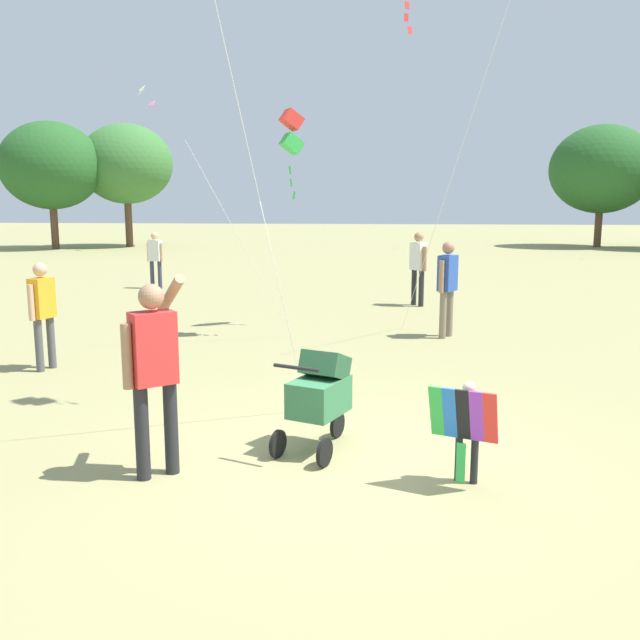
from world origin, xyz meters
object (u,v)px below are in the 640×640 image
(person_couple_left, at_px, (43,307))
(person_sitting_far, at_px, (418,263))
(person_kid_running, at_px, (155,255))
(person_red_shirt, at_px, (447,281))
(stroller, at_px, (320,392))
(person_adult_flyer, at_px, (154,362))
(kite_green_novelty, at_px, (291,133))
(child_with_butterfly_kite, at_px, (467,422))

(person_couple_left, bearing_deg, person_sitting_far, 49.16)
(person_sitting_far, relative_size, person_kid_running, 1.10)
(person_red_shirt, bearing_deg, person_sitting_far, 95.08)
(person_kid_running, bearing_deg, person_sitting_far, -19.54)
(person_kid_running, bearing_deg, person_red_shirt, -40.01)
(stroller, distance_m, person_red_shirt, 6.22)
(person_red_shirt, height_order, person_couple_left, person_red_shirt)
(person_couple_left, bearing_deg, person_kid_running, 98.21)
(stroller, distance_m, person_kid_running, 13.49)
(person_adult_flyer, distance_m, person_sitting_far, 10.90)
(person_adult_flyer, distance_m, kite_green_novelty, 7.02)
(stroller, height_order, person_sitting_far, person_sitting_far)
(child_with_butterfly_kite, xyz_separation_m, stroller, (-1.37, 0.76, 0.03))
(person_red_shirt, bearing_deg, kite_green_novelty, -175.16)
(person_red_shirt, bearing_deg, stroller, -106.84)
(person_adult_flyer, bearing_deg, person_sitting_far, 74.58)
(kite_green_novelty, height_order, person_sitting_far, kite_green_novelty)
(child_with_butterfly_kite, distance_m, stroller, 1.57)
(person_sitting_far, bearing_deg, kite_green_novelty, -121.76)
(person_sitting_far, bearing_deg, person_red_shirt, -84.92)
(child_with_butterfly_kite, height_order, stroller, stroller)
(stroller, distance_m, kite_green_novelty, 6.54)
(person_red_shirt, distance_m, person_sitting_far, 3.76)
(person_adult_flyer, distance_m, person_couple_left, 4.77)
(person_adult_flyer, height_order, person_couple_left, person_adult_flyer)
(person_adult_flyer, relative_size, stroller, 1.68)
(person_adult_flyer, bearing_deg, kite_green_novelty, 86.22)
(person_couple_left, bearing_deg, stroller, -34.13)
(stroller, bearing_deg, person_kid_running, 114.97)
(kite_green_novelty, relative_size, person_sitting_far, 2.34)
(person_adult_flyer, bearing_deg, person_couple_left, 127.78)
(person_sitting_far, xyz_separation_m, person_kid_running, (-7.16, 2.54, -0.09))
(child_with_butterfly_kite, xyz_separation_m, person_sitting_far, (0.09, 10.44, 0.44))
(stroller, relative_size, person_couple_left, 0.69)
(kite_green_novelty, distance_m, person_red_shirt, 3.84)
(kite_green_novelty, xyz_separation_m, person_kid_running, (-4.69, 6.53, -2.72))
(child_with_butterfly_kite, distance_m, person_kid_running, 14.78)
(kite_green_novelty, distance_m, person_couple_left, 5.11)
(person_kid_running, bearing_deg, person_couple_left, -81.79)
(kite_green_novelty, bearing_deg, person_sitting_far, 58.24)
(person_adult_flyer, bearing_deg, person_kid_running, 108.09)
(person_red_shirt, bearing_deg, child_with_butterfly_kite, -93.65)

